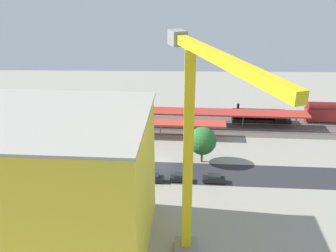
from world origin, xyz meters
name	(u,v)px	position (x,y,z in m)	size (l,w,h in m)	color
ground_plane	(162,165)	(0.00, 0.00, 0.00)	(153.82, 153.82, 0.00)	#9E998C
rail_bed	(165,125)	(0.00, -22.43, 0.00)	(96.14, 13.40, 0.01)	#5B544C
street_asphalt	(162,172)	(0.00, 3.18, 0.00)	(96.14, 9.00, 0.01)	#2D2D33
track_rails	(165,124)	(0.00, -22.43, 0.18)	(96.04, 11.33, 0.12)	#9E9EA8
platform_canopy_near	(108,121)	(14.55, -15.60, 3.87)	(60.56, 6.97, 4.11)	#C63D2D
platform_canopy_far	(191,112)	(-7.08, -22.42, 3.94)	(63.36, 8.00, 4.18)	#B73328
locomotive	(261,116)	(-26.91, -25.14, 1.86)	(16.52, 3.63, 5.26)	black
parked_car_0	(214,179)	(-10.91, 6.90, 0.78)	(4.70, 1.99, 1.77)	black
parked_car_1	(181,178)	(-4.05, 6.57, 0.74)	(4.37, 2.14, 1.68)	black
parked_car_2	(153,178)	(1.67, 6.91, 0.75)	(4.75, 2.11, 1.68)	black
parked_car_3	(117,177)	(9.18, 6.49, 0.82)	(4.37, 2.07, 1.85)	black
construction_building	(47,184)	(16.63, 25.10, 10.82)	(30.79, 22.13, 21.64)	yellow
construction_roof_slab	(37,117)	(16.63, 25.10, 21.84)	(31.39, 22.73, 0.40)	#ADA89E
tower_crane	(195,142)	(-5.56, 29.00, 20.08)	(11.39, 25.70, 33.60)	gray
box_truck_0	(87,179)	(14.87, 8.91, 1.70)	(8.80, 2.57, 3.49)	black
box_truck_1	(68,179)	(18.58, 9.01, 1.67)	(10.01, 2.53, 3.40)	black
street_tree_0	(86,140)	(17.06, -1.84, 5.06)	(5.47, 5.47, 7.81)	brown
street_tree_1	(100,138)	(14.02, -2.62, 5.32)	(5.03, 5.03, 7.86)	brown
street_tree_2	(202,141)	(-8.89, -1.83, 5.20)	(6.28, 6.28, 8.35)	brown
traffic_light	(100,164)	(12.27, 7.64, 4.34)	(0.50, 0.36, 6.54)	#333333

